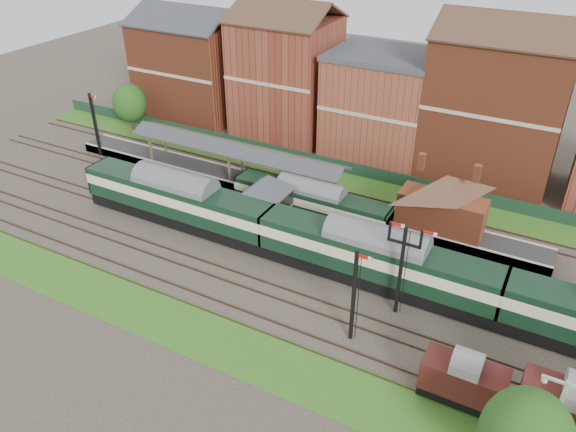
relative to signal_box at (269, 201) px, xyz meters
The scene contains 18 objects.
ground 5.45m from the signal_box, 47.29° to the right, with size 160.00×160.00×0.00m, color #473D33.
grass_back 13.47m from the signal_box, 76.76° to the left, with size 90.00×4.50×0.06m, color #2D6619.
grass_front 15.86m from the signal_box, 78.87° to the right, with size 90.00×5.00×0.06m, color #2D6619.
fence 15.25m from the signal_box, 78.50° to the left, with size 90.00×0.12×1.50m, color #193823.
platform 7.31m from the signal_box, 107.10° to the left, with size 55.00×3.40×1.00m, color #2D2D2D.
signal_box is the anchor object (origin of this frame).
brick_hut 8.25m from the signal_box, ahead, with size 3.20×2.64×2.94m.
station_building 16.37m from the signal_box, 23.43° to the left, with size 8.10×8.10×5.90m.
canopy 10.40m from the signal_box, 140.91° to the left, with size 26.00×3.89×4.08m.
semaphore_bracket 16.16m from the signal_box, 20.92° to the right, with size 3.60×0.25×8.18m.
semaphore_platform_end 27.41m from the signal_box, behind, with size 1.23×0.25×8.00m.
semaphore_siding 16.60m from the signal_box, 38.20° to the right, with size 1.23×0.25×8.00m.
yard_lamp 30.78m from the signal_box, 28.65° to the right, with size 2.60×0.22×7.00m.
town_backdrop 22.26m from the signal_box, 82.60° to the left, with size 69.00×10.00×16.00m.
dmu_train 12.52m from the signal_box, 15.06° to the right, with size 61.81×3.24×4.75m.
platform_railcar 4.48m from the signal_box, 47.94° to the left, with size 16.34×2.58×3.76m.
goods_van_a 24.94m from the signal_box, 29.47° to the right, with size 5.40×2.34×3.28m.
tree_back 31.46m from the signal_box, 156.01° to the left, with size 4.46×4.46×6.52m.
Camera 1 is at (20.72, -36.87, 30.09)m, focal length 35.00 mm.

